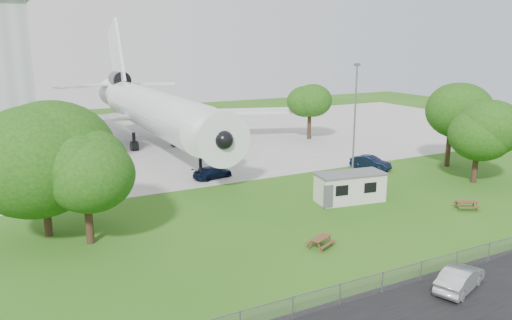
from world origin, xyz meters
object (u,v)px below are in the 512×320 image
airliner (152,109)px  picnic_east (466,210)px  car_centre_sedan (460,279)px  site_cabin (350,187)px  picnic_west (321,248)px

airliner → picnic_east: bearing=-66.6°
car_centre_sedan → airliner: bearing=-14.8°
site_cabin → airliner: bearing=106.0°
picnic_east → car_centre_sedan: size_ratio=0.43×
site_cabin → picnic_east: site_cabin is taller
site_cabin → picnic_west: (-8.30, -7.37, -1.31)m
picnic_west → site_cabin: bearing=16.6°
picnic_west → car_centre_sedan: size_ratio=0.43×
airliner → site_cabin: (8.91, -31.04, -3.96)m
picnic_east → car_centre_sedan: 15.43m
airliner → picnic_east: (16.26, -37.56, -5.27)m
picnic_east → car_centre_sedan: bearing=-113.8°
site_cabin → picnic_west: 11.17m
picnic_west → airliner: bearing=65.9°
picnic_west → picnic_east: same height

